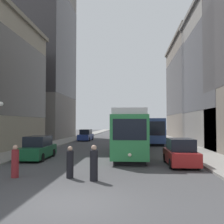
{
  "coord_description": "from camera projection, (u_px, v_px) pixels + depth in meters",
  "views": [
    {
      "loc": [
        2.13,
        -9.27,
        2.87
      ],
      "look_at": [
        0.59,
        10.65,
        3.72
      ],
      "focal_mm": 41.42,
      "sensor_mm": 36.0,
      "label": 1
    }
  ],
  "objects": [
    {
      "name": "pedestrian_crossing_near",
      "position": [
        15.0,
        162.0,
        13.59
      ],
      "size": [
        0.38,
        0.38,
        1.71
      ],
      "rotation": [
        0.0,
        0.0,
        5.86
      ],
      "color": "maroon",
      "rests_on": "ground"
    },
    {
      "name": "parked_car_left_near",
      "position": [
        86.0,
        135.0,
        42.09
      ],
      "size": [
        1.97,
        4.97,
        1.82
      ],
      "rotation": [
        0.0,
        0.0,
        -0.02
      ],
      "color": "black",
      "rests_on": "ground"
    },
    {
      "name": "building_left_corner",
      "position": [
        32.0,
        52.0,
        48.97
      ],
      "size": [
        14.37,
        15.4,
        31.61
      ],
      "color": "slate",
      "rests_on": "ground"
    },
    {
      "name": "ground_plane",
      "position": [
        73.0,
        203.0,
        9.27
      ],
      "size": [
        200.0,
        200.0,
        0.0
      ],
      "primitive_type": "plane",
      "color": "#424244"
    },
    {
      "name": "parked_car_left_mid",
      "position": [
        38.0,
        148.0,
        20.62
      ],
      "size": [
        2.02,
        4.98,
        1.82
      ],
      "rotation": [
        0.0,
        0.0,
        0.03
      ],
      "color": "black",
      "rests_on": "ground"
    },
    {
      "name": "sidewalk_left",
      "position": [
        78.0,
        137.0,
        49.76
      ],
      "size": [
        3.19,
        120.0,
        0.15
      ],
      "primitive_type": "cube",
      "color": "gray",
      "rests_on": "ground"
    },
    {
      "name": "parked_car_right_far",
      "position": [
        180.0,
        153.0,
        17.4
      ],
      "size": [
        1.92,
        4.32,
        1.82
      ],
      "rotation": [
        0.0,
        0.0,
        3.15
      ],
      "color": "black",
      "rests_on": "ground"
    },
    {
      "name": "sidewalk_right",
      "position": [
        165.0,
        138.0,
        48.48
      ],
      "size": [
        3.19,
        120.0,
        0.15
      ],
      "primitive_type": "cube",
      "color": "gray",
      "rests_on": "ground"
    },
    {
      "name": "pedestrian_on_sidewalk",
      "position": [
        94.0,
        164.0,
        12.81
      ],
      "size": [
        0.4,
        0.4,
        1.78
      ],
      "rotation": [
        0.0,
        0.0,
        3.93
      ],
      "color": "black",
      "rests_on": "ground"
    },
    {
      "name": "pedestrian_crossing_far",
      "position": [
        70.0,
        163.0,
        13.46
      ],
      "size": [
        0.37,
        0.37,
        1.65
      ],
      "rotation": [
        0.0,
        0.0,
        0.1
      ],
      "color": "black",
      "rests_on": "ground"
    },
    {
      "name": "transit_bus",
      "position": [
        152.0,
        129.0,
        37.52
      ],
      "size": [
        2.89,
        12.95,
        3.45
      ],
      "rotation": [
        0.0,
        0.0,
        -0.02
      ],
      "color": "black",
      "rests_on": "ground"
    },
    {
      "name": "streetcar",
      "position": [
        130.0,
        131.0,
        23.38
      ],
      "size": [
        2.65,
        13.37,
        3.89
      ],
      "rotation": [
        0.0,
        0.0,
        0.0
      ],
      "color": "black",
      "rests_on": "ground"
    },
    {
      "name": "building_right_midblock",
      "position": [
        204.0,
        88.0,
        47.62
      ],
      "size": [
        11.52,
        20.15,
        18.2
      ],
      "color": "slate",
      "rests_on": "ground"
    }
  ]
}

